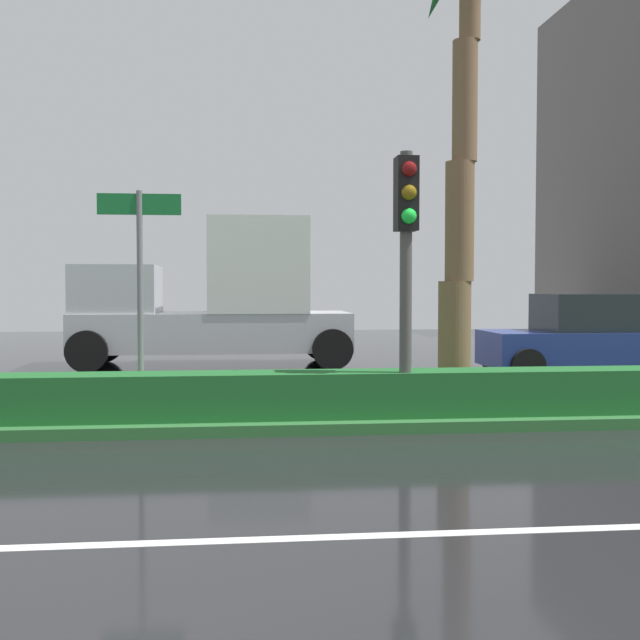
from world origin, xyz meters
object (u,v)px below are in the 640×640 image
traffic_signal_median_right (406,235)px  street_name_sign (140,271)px  box_truck_lead (216,300)px  car_in_traffic_second (591,337)px

traffic_signal_median_right → street_name_sign: traffic_signal_median_right is taller
traffic_signal_median_right → box_truck_lead: 9.18m
box_truck_lead → car_in_traffic_second: size_ratio=1.49×
traffic_signal_median_right → box_truck_lead: bearing=106.9°
traffic_signal_median_right → car_in_traffic_second: 7.67m
street_name_sign → box_truck_lead: (0.82, 8.12, -0.53)m
car_in_traffic_second → street_name_sign: bearing=29.6°
traffic_signal_median_right → car_in_traffic_second: size_ratio=0.81×
traffic_signal_median_right → car_in_traffic_second: (5.09, 5.47, -1.72)m
traffic_signal_median_right → street_name_sign: (-3.48, 0.61, -0.47)m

